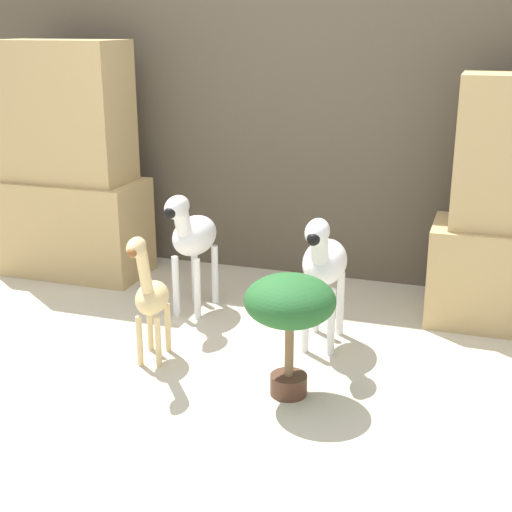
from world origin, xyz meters
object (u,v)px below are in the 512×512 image
zebra_right (324,262)px  potted_palm_front (290,307)px  zebra_left (192,235)px  giraffe_figurine (150,293)px

zebra_right → potted_palm_front: bearing=-92.3°
zebra_left → potted_palm_front: bearing=-44.2°
giraffe_figurine → potted_palm_front: bearing=-8.0°
potted_palm_front → zebra_right: bearing=87.7°
zebra_right → zebra_left: same height
zebra_left → potted_palm_front: (0.75, -0.73, -0.03)m
potted_palm_front → giraffe_figurine: bearing=172.0°
giraffe_figurine → potted_palm_front: (0.69, -0.10, 0.06)m
zebra_right → potted_palm_front: (-0.02, -0.51, -0.03)m
zebra_left → potted_palm_front: 1.04m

